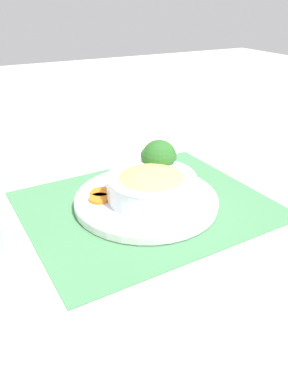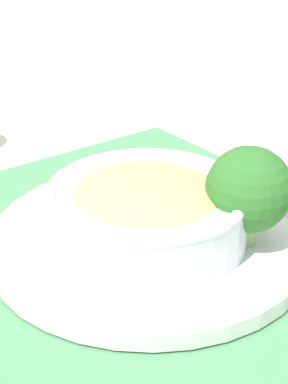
% 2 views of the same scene
% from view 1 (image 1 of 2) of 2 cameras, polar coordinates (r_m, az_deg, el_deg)
% --- Properties ---
extents(ground_plane, '(4.00, 4.00, 0.00)m').
position_cam_1_polar(ground_plane, '(0.81, 0.33, -2.01)').
color(ground_plane, beige).
extents(placemat, '(0.52, 0.44, 0.00)m').
position_cam_1_polar(placemat, '(0.81, 0.33, -1.89)').
color(placemat, '#4C8C59').
rests_on(placemat, ground_plane).
extents(plate, '(0.31, 0.31, 0.02)m').
position_cam_1_polar(plate, '(0.80, 0.33, -1.07)').
color(plate, white).
rests_on(plate, placemat).
extents(bowl, '(0.19, 0.19, 0.06)m').
position_cam_1_polar(bowl, '(0.78, 1.14, 1.17)').
color(bowl, silver).
rests_on(bowl, plate).
extents(broccoli_floret, '(0.08, 0.08, 0.10)m').
position_cam_1_polar(broccoli_floret, '(0.86, 2.26, 5.31)').
color(broccoli_floret, '#84AD5B').
rests_on(broccoli_floret, plate).
extents(carrot_slice_near, '(0.04, 0.04, 0.01)m').
position_cam_1_polar(carrot_slice_near, '(0.82, -6.63, -0.08)').
color(carrot_slice_near, orange).
rests_on(carrot_slice_near, plate).
extents(carrot_slice_middle, '(0.04, 0.04, 0.01)m').
position_cam_1_polar(carrot_slice_middle, '(0.79, -6.86, -1.00)').
color(carrot_slice_middle, orange).
rests_on(carrot_slice_middle, plate).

